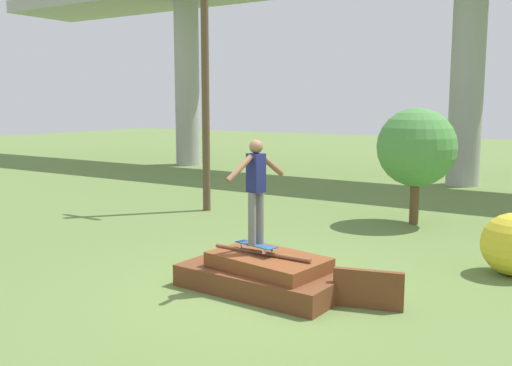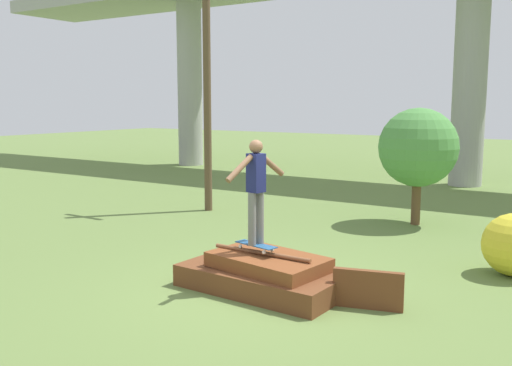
% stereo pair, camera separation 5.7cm
% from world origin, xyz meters
% --- Properties ---
extents(ground_plane, '(80.00, 80.00, 0.00)m').
position_xyz_m(ground_plane, '(0.00, 0.00, 0.00)').
color(ground_plane, olive).
extents(scrap_pile, '(2.56, 1.37, 0.62)m').
position_xyz_m(scrap_pile, '(0.03, 0.01, 0.24)').
color(scrap_pile, brown).
rests_on(scrap_pile, ground_plane).
extents(scrap_plank_loose, '(0.96, 0.34, 0.54)m').
position_xyz_m(scrap_plank_loose, '(1.66, 0.14, 0.27)').
color(scrap_plank_loose, brown).
rests_on(scrap_plank_loose, ground_plane).
extents(skateboard, '(0.75, 0.35, 0.09)m').
position_xyz_m(skateboard, '(-0.10, 0.01, 0.69)').
color(skateboard, '#23517F').
rests_on(skateboard, scrap_pile).
extents(skater, '(0.33, 1.19, 1.59)m').
position_xyz_m(skater, '(-0.10, 0.01, 1.62)').
color(skater, slate).
rests_on(skater, skateboard).
extents(utility_pole, '(1.30, 0.20, 6.25)m').
position_xyz_m(utility_pole, '(-4.64, 4.74, 3.25)').
color(utility_pole, brown).
rests_on(utility_pole, ground_plane).
extents(tree_behind_left, '(1.82, 1.82, 2.72)m').
position_xyz_m(tree_behind_left, '(0.52, 5.95, 1.80)').
color(tree_behind_left, brown).
rests_on(tree_behind_left, ground_plane).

